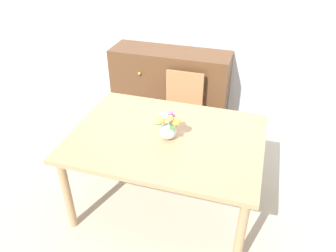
# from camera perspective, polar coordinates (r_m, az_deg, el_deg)

# --- Properties ---
(ground_plane) EXTENTS (12.00, 12.00, 0.00)m
(ground_plane) POSITION_cam_1_polar(r_m,az_deg,el_deg) (3.25, -0.20, -12.96)
(ground_plane) COLOR #B7AD99
(back_wall) EXTENTS (7.00, 0.10, 2.80)m
(back_wall) POSITION_cam_1_polar(r_m,az_deg,el_deg) (3.92, 7.02, 19.05)
(back_wall) COLOR silver
(back_wall) RESTS_ON ground_plane
(dining_table) EXTENTS (1.59, 1.16, 0.77)m
(dining_table) POSITION_cam_1_polar(r_m,az_deg,el_deg) (2.79, -0.23, -3.08)
(dining_table) COLOR tan
(dining_table) RESTS_ON ground_plane
(chair_far) EXTENTS (0.42, 0.42, 0.90)m
(chair_far) POSITION_cam_1_polar(r_m,az_deg,el_deg) (3.66, 2.40, 3.22)
(chair_far) COLOR #9E7047
(chair_far) RESTS_ON ground_plane
(dresser) EXTENTS (1.40, 0.47, 1.00)m
(dresser) POSITION_cam_1_polar(r_m,az_deg,el_deg) (4.07, 0.38, 6.26)
(dresser) COLOR brown
(dresser) RESTS_ON ground_plane
(flower_vase) EXTENTS (0.21, 0.18, 0.25)m
(flower_vase) POSITION_cam_1_polar(r_m,az_deg,el_deg) (2.64, 0.09, 0.04)
(flower_vase) COLOR silver
(flower_vase) RESTS_ON dining_table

